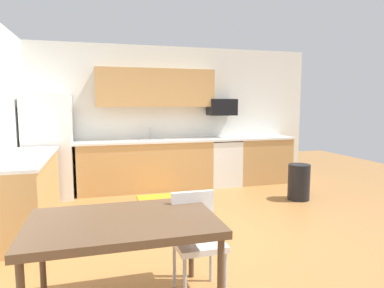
# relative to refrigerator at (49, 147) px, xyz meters

# --- Properties ---
(ground_plane) EXTENTS (12.00, 12.00, 0.00)m
(ground_plane) POSITION_rel_refrigerator_xyz_m (2.18, -2.22, -0.87)
(ground_plane) COLOR #9E6B38
(wall_back) EXTENTS (5.80, 0.10, 2.70)m
(wall_back) POSITION_rel_refrigerator_xyz_m (2.18, 0.43, 0.48)
(wall_back) COLOR silver
(wall_back) RESTS_ON ground
(cabinet_run_back) EXTENTS (2.45, 0.60, 0.90)m
(cabinet_run_back) POSITION_rel_refrigerator_xyz_m (1.66, 0.08, -0.42)
(cabinet_run_back) COLOR tan
(cabinet_run_back) RESTS_ON ground
(cabinet_run_back_right) EXTENTS (1.10, 0.60, 0.90)m
(cabinet_run_back_right) POSITION_rel_refrigerator_xyz_m (4.03, 0.08, -0.42)
(cabinet_run_back_right) COLOR tan
(cabinet_run_back_right) RESTS_ON ground
(cabinet_run_left) EXTENTS (0.60, 2.00, 0.90)m
(cabinet_run_left) POSITION_rel_refrigerator_xyz_m (-0.12, -1.42, -0.42)
(cabinet_run_left) COLOR tan
(cabinet_run_left) RESTS_ON ground
(countertop_back) EXTENTS (4.80, 0.64, 0.04)m
(countertop_back) POSITION_rel_refrigerator_xyz_m (2.18, 0.08, 0.05)
(countertop_back) COLOR silver
(countertop_back) RESTS_ON cabinet_run_back
(countertop_left) EXTENTS (0.64, 2.00, 0.04)m
(countertop_left) POSITION_rel_refrigerator_xyz_m (-0.12, -1.42, 0.05)
(countertop_left) COLOR silver
(countertop_left) RESTS_ON cabinet_run_left
(upper_cabinets_back) EXTENTS (2.20, 0.34, 0.70)m
(upper_cabinets_back) POSITION_rel_refrigerator_xyz_m (1.88, 0.21, 1.03)
(upper_cabinets_back) COLOR tan
(refrigerator) EXTENTS (0.76, 0.70, 1.74)m
(refrigerator) POSITION_rel_refrigerator_xyz_m (0.00, 0.00, 0.00)
(refrigerator) COLOR white
(refrigerator) RESTS_ON ground
(oven_range) EXTENTS (0.60, 0.60, 0.91)m
(oven_range) POSITION_rel_refrigerator_xyz_m (3.18, 0.08, -0.42)
(oven_range) COLOR white
(oven_range) RESTS_ON ground
(microwave) EXTENTS (0.54, 0.36, 0.32)m
(microwave) POSITION_rel_refrigerator_xyz_m (3.18, 0.18, 0.67)
(microwave) COLOR black
(sink_basin) EXTENTS (0.48, 0.40, 0.14)m
(sink_basin) POSITION_rel_refrigerator_xyz_m (1.76, 0.08, 0.01)
(sink_basin) COLOR #A5A8AD
(sink_basin) RESTS_ON countertop_back
(sink_faucet) EXTENTS (0.02, 0.02, 0.24)m
(sink_faucet) POSITION_rel_refrigerator_xyz_m (1.76, 0.26, 0.17)
(sink_faucet) COLOR #B2B5BA
(sink_faucet) RESTS_ON countertop_back
(dining_table) EXTENTS (1.40, 0.90, 0.75)m
(dining_table) POSITION_rel_refrigerator_xyz_m (0.97, -3.63, -0.18)
(dining_table) COLOR brown
(dining_table) RESTS_ON ground
(chair_near_table) EXTENTS (0.41, 0.41, 0.85)m
(chair_near_table) POSITION_rel_refrigerator_xyz_m (1.59, -3.47, -0.37)
(chair_near_table) COLOR white
(chair_near_table) RESTS_ON ground
(trash_bin) EXTENTS (0.36, 0.36, 0.60)m
(trash_bin) POSITION_rel_refrigerator_xyz_m (4.04, -1.26, -0.57)
(trash_bin) COLOR black
(trash_bin) RESTS_ON ground
(floor_mat) EXTENTS (0.70, 0.50, 0.01)m
(floor_mat) POSITION_rel_refrigerator_xyz_m (1.77, -0.57, -0.87)
(floor_mat) COLOR orange
(floor_mat) RESTS_ON ground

